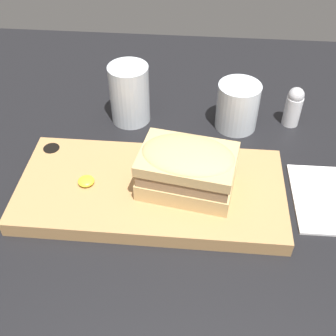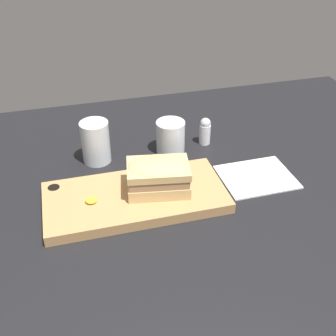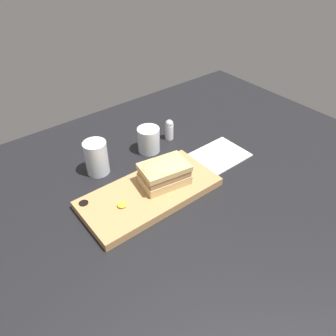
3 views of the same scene
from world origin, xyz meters
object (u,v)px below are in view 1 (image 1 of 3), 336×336
Objects in this scene: sandwich at (187,167)px; salt_shaker at (294,106)px; serving_board at (151,190)px; wine_glass at (237,108)px; water_glass at (130,97)px.

salt_shaker is (17.72, 20.00, -2.55)cm from sandwich.
wine_glass is (13.11, 18.47, 2.58)cm from serving_board.
water_glass is 1.44× the size of salt_shaker.
water_glass reaches higher than wine_glass.
sandwich is at bearing -0.26° from serving_board.
water_glass is at bearing -177.87° from salt_shaker.
sandwich reaches higher than serving_board.
serving_board is 2.70× the size of sandwich.
sandwich is 1.73× the size of wine_glass.
wine_glass is (18.97, -0.44, -0.85)cm from water_glass.
water_glass is 28.90cm from salt_shaker.
serving_board is at bearing -72.78° from water_glass.
sandwich is at bearing -112.92° from wine_glass.
wine_glass is at bearing 54.63° from serving_board.
water_glass reaches higher than salt_shaker.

